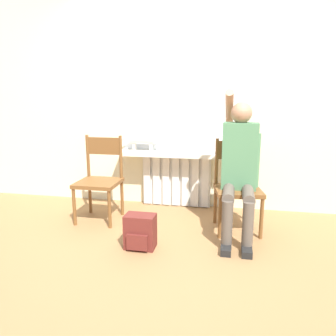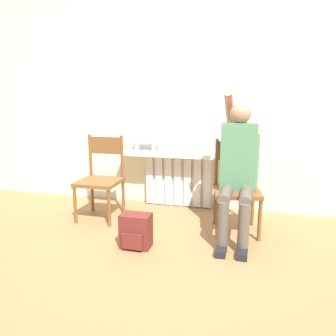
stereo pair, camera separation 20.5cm
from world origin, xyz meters
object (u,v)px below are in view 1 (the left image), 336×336
at_px(chair_right, 237,185).
at_px(backpack, 140,232).
at_px(chair_left, 100,178).
at_px(cat, 144,139).
at_px(person, 239,164).

distance_m(chair_right, backpack, 1.10).
distance_m(chair_left, backpack, 0.95).
bearing_deg(cat, chair_right, -26.54).
height_order(cat, backpack, cat).
relative_size(chair_right, cat, 1.78).
height_order(chair_right, backpack, chair_right).
height_order(chair_left, person, person).
relative_size(chair_right, person, 0.65).
bearing_deg(chair_right, cat, 143.45).
distance_m(chair_left, chair_right, 1.49).
bearing_deg(chair_right, chair_left, 169.96).
relative_size(chair_left, person, 0.65).
xyz_separation_m(chair_right, cat, (-1.14, 0.57, 0.37)).
bearing_deg(backpack, cat, 103.56).
height_order(person, backpack, person).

